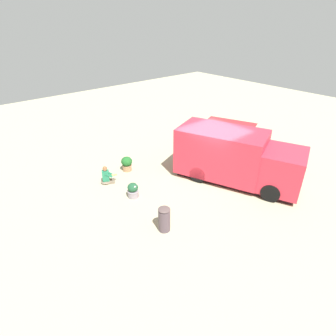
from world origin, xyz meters
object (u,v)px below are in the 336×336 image
planter_flowering_near (127,163)px  trash_bin (164,219)px  food_truck (235,158)px  planter_flowering_far (133,190)px  plaza_bench (213,137)px  person_customer (107,177)px

planter_flowering_near → trash_bin: trash_bin is taller
food_truck → planter_flowering_far: (4.38, -1.92, -0.82)m
planter_flowering_near → food_truck: bearing=129.2°
plaza_bench → planter_flowering_near: bearing=-4.5°
person_customer → plaza_bench: (-7.30, 0.09, 0.01)m
plaza_bench → planter_flowering_far: bearing=13.2°
food_truck → plaza_bench: food_truck is taller
food_truck → person_customer: 5.98m
food_truck → trash_bin: 4.80m
food_truck → trash_bin: bearing=6.7°
person_customer → planter_flowering_far: person_customer is taller
food_truck → planter_flowering_near: bearing=-50.8°
food_truck → plaza_bench: size_ratio=3.82×
planter_flowering_near → planter_flowering_far: 2.38m
food_truck → planter_flowering_far: size_ratio=8.90×
planter_flowering_far → trash_bin: (0.35, 2.48, 0.16)m
person_customer → planter_flowering_far: size_ratio=1.30×
food_truck → planter_flowering_far: 4.85m
planter_flowering_far → trash_bin: bearing=82.0°
planter_flowering_near → plaza_bench: 5.96m
trash_bin → food_truck: bearing=-173.3°
food_truck → planter_flowering_near: (3.29, -4.04, -0.75)m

